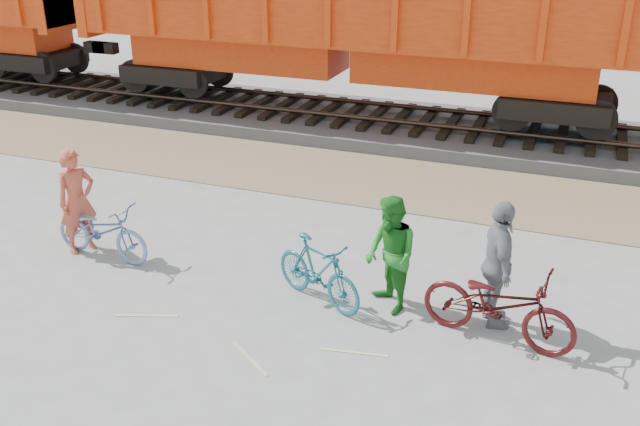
# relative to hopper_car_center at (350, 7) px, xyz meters

# --- Properties ---
(ground) EXTENTS (120.00, 120.00, 0.00)m
(ground) POSITION_rel_hopper_car_center_xyz_m (1.37, -9.00, -3.01)
(ground) COLOR #9E9E99
(ground) RESTS_ON ground
(gravel_strip) EXTENTS (120.00, 3.00, 0.02)m
(gravel_strip) POSITION_rel_hopper_car_center_xyz_m (1.37, -3.50, -3.00)
(gravel_strip) COLOR #9D8261
(gravel_strip) RESTS_ON ground
(ballast_bed) EXTENTS (120.00, 4.00, 0.30)m
(ballast_bed) POSITION_rel_hopper_car_center_xyz_m (1.37, 0.00, -2.86)
(ballast_bed) COLOR slate
(ballast_bed) RESTS_ON ground
(track) EXTENTS (120.00, 2.60, 0.24)m
(track) POSITION_rel_hopper_car_center_xyz_m (1.37, 0.00, -2.53)
(track) COLOR black
(track) RESTS_ON ballast_bed
(hopper_car_center) EXTENTS (14.00, 3.13, 4.65)m
(hopper_car_center) POSITION_rel_hopper_car_center_xyz_m (0.00, 0.00, 0.00)
(hopper_car_center) COLOR black
(hopper_car_center) RESTS_ON track
(bicycle_blue) EXTENTS (1.83, 0.75, 0.94)m
(bicycle_blue) POSITION_rel_hopper_car_center_xyz_m (-1.29, -8.49, -2.54)
(bicycle_blue) COLOR #7393C6
(bicycle_blue) RESTS_ON ground
(bicycle_teal) EXTENTS (1.69, 1.12, 0.99)m
(bicycle_teal) POSITION_rel_hopper_car_center_xyz_m (2.47, -8.57, -2.51)
(bicycle_teal) COLOR #1C6474
(bicycle_teal) RESTS_ON ground
(bicycle_maroon) EXTENTS (2.12, 1.03, 1.07)m
(bicycle_maroon) POSITION_rel_hopper_car_center_xyz_m (5.01, -8.65, -2.47)
(bicycle_maroon) COLOR #491012
(bicycle_maroon) RESTS_ON ground
(person_solo) EXTENTS (0.66, 0.76, 1.75)m
(person_solo) POSITION_rel_hopper_car_center_xyz_m (-1.79, -8.39, -2.13)
(person_solo) COLOR #CF553B
(person_solo) RESTS_ON ground
(person_man) EXTENTS (1.02, 1.03, 1.68)m
(person_man) POSITION_rel_hopper_car_center_xyz_m (3.47, -8.37, -2.16)
(person_man) COLOR #227C23
(person_man) RESTS_ON ground
(person_woman) EXTENTS (0.78, 1.14, 1.80)m
(person_woman) POSITION_rel_hopper_car_center_xyz_m (4.91, -8.25, -2.10)
(person_woman) COLOR gray
(person_woman) RESTS_ON ground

